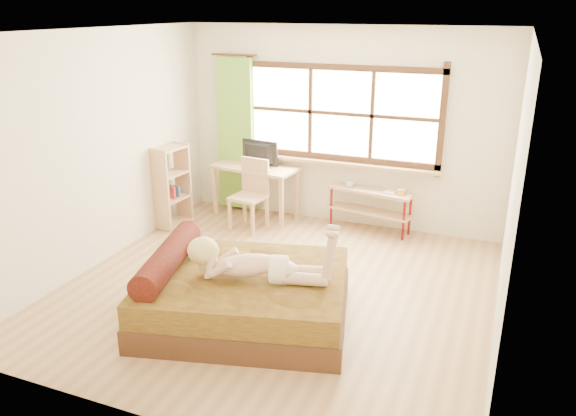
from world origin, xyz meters
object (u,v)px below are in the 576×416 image
at_px(bookshelf, 172,186).
at_px(pipe_shelf, 371,201).
at_px(kitten, 185,248).
at_px(woman, 256,250).
at_px(desk, 255,173).
at_px(bed, 241,294).
at_px(chair, 251,190).

bearing_deg(bookshelf, pipe_shelf, 25.92).
bearing_deg(kitten, bookshelf, 112.25).
height_order(pipe_shelf, bookshelf, bookshelf).
relative_size(woman, desk, 1.07).
xyz_separation_m(woman, bookshelf, (-2.19, 1.94, -0.20)).
bearing_deg(desk, pipe_shelf, 11.17).
distance_m(desk, bookshelf, 1.18).
bearing_deg(woman, bed, 154.93).
bearing_deg(pipe_shelf, kitten, -106.24).
height_order(desk, chair, chair).
relative_size(bed, woman, 1.66).
bearing_deg(woman, bookshelf, 124.33).
bearing_deg(chair, bed, -59.98).
bearing_deg(desk, bed, -60.76).
height_order(kitten, pipe_shelf, kitten).
xyz_separation_m(desk, chair, (0.11, -0.36, -0.13)).
height_order(kitten, desk, desk).
height_order(kitten, chair, chair).
distance_m(kitten, bookshelf, 2.22).
bearing_deg(chair, pipe_shelf, 24.18).
bearing_deg(bookshelf, woman, -34.05).
bearing_deg(pipe_shelf, woman, -88.81).
height_order(woman, chair, woman).
distance_m(desk, pipe_shelf, 1.70).
xyz_separation_m(kitten, pipe_shelf, (1.28, 2.65, -0.18)).
relative_size(desk, chair, 1.34).
height_order(bed, desk, desk).
bearing_deg(chair, bookshelf, -152.33).
xyz_separation_m(chair, bookshelf, (-1.03, -0.38, 0.05)).
bearing_deg(woman, kitten, 156.10).
bearing_deg(bed, woman, -25.07).
bearing_deg(bookshelf, bed, -36.18).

